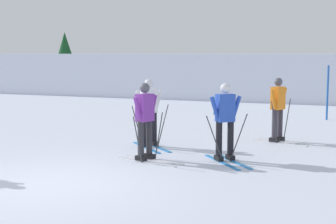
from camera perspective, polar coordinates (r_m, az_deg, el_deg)
The scene contains 8 objects.
ground_plane at distance 9.33m, azimuth -13.36°, elevation -8.02°, with size 120.00×120.00×0.00m, color silver.
far_snow_ridge at distance 26.93m, azimuth 10.17°, elevation 4.13°, with size 80.00×6.12×2.31m, color silver.
skier_blue at distance 10.88m, azimuth 6.52°, elevation -0.64°, with size 1.33×1.45×1.71m.
skier_orange at distance 13.44m, azimuth 12.53°, elevation 0.49°, with size 1.63×0.95×1.71m.
skier_white at distance 12.45m, azimuth -2.19°, elevation 0.15°, with size 1.41×1.37×1.71m.
skier_purple at distance 10.85m, azimuth -2.63°, elevation -0.83°, with size 1.64×0.97×1.71m.
trail_marker_pole at distance 18.35m, azimuth 17.86°, elevation 2.12°, with size 0.07×0.07×1.93m, color #1E56AD.
conifer_far_left at distance 31.36m, azimuth -11.74°, elevation 6.26°, with size 1.83×1.83×3.64m.
Camera 1 is at (5.16, -7.40, 2.35)m, focal length 53.05 mm.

